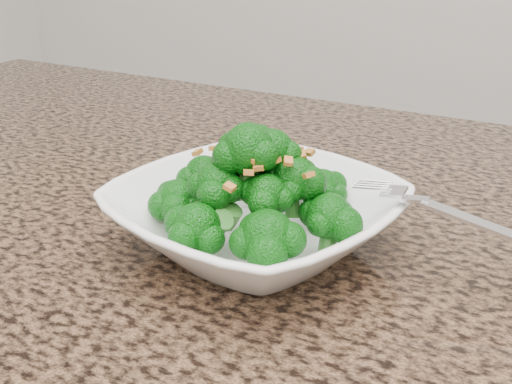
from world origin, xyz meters
The scene contains 5 objects.
granite_counter centered at (0.00, 0.30, 0.89)m, with size 1.64×1.04×0.03m, color brown.
bowl centered at (-0.07, 0.37, 0.93)m, with size 0.22×0.22×0.05m, color white.
broccoli_pile centered at (-0.07, 0.37, 0.99)m, with size 0.19×0.19×0.07m, color #09560A, non-canonical shape.
garlic_topping centered at (-0.07, 0.37, 1.03)m, with size 0.12×0.12×0.01m, color #C3792F, non-canonical shape.
fork centered at (0.05, 0.40, 0.96)m, with size 0.17×0.03×0.01m, color silver, non-canonical shape.
Camera 1 is at (0.15, -0.03, 1.15)m, focal length 45.00 mm.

